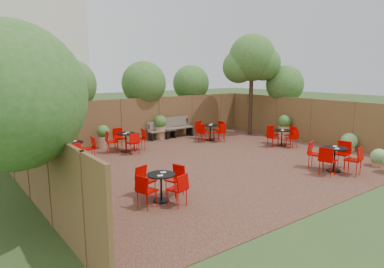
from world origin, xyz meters
TOP-DOWN VIEW (x-y plane):
  - ground at (0.00, 0.00)m, footprint 80.00×80.00m
  - courtyard_paving at (0.00, 0.00)m, footprint 12.00×10.00m
  - fence_back at (0.00, 5.00)m, footprint 12.00×0.08m
  - fence_left at (-6.00, 0.00)m, footprint 0.08×10.00m
  - fence_right at (6.00, 0.00)m, footprint 0.08×10.00m
  - neighbour_building at (-4.50, 8.00)m, footprint 5.00×4.00m
  - overhang_foliage at (-3.38, 1.98)m, footprint 15.58×10.63m
  - courtyard_tree at (5.10, 2.89)m, footprint 2.56×2.46m
  - park_bench_left at (0.85, 4.62)m, footprint 1.40×0.49m
  - park_bench_right at (1.74, 4.63)m, footprint 1.62×0.58m
  - bistro_tables at (-0.07, 0.60)m, footprint 9.78×8.22m
  - planters at (-0.17, 3.66)m, footprint 11.92×4.15m
  - low_shrubs at (4.60, -3.51)m, footprint 2.64×3.23m

SIDE VIEW (x-z plane):
  - ground at x=0.00m, z-range 0.00..0.00m
  - courtyard_paving at x=0.00m, z-range 0.00..0.02m
  - low_shrubs at x=4.60m, z-range -0.01..0.71m
  - bistro_tables at x=-0.07m, z-range 0.00..0.91m
  - park_bench_left at x=0.85m, z-range 0.03..0.89m
  - park_bench_right at x=1.74m, z-range 0.03..1.02m
  - planters at x=-0.17m, z-range 0.05..1.19m
  - fence_back at x=0.00m, z-range 0.00..2.00m
  - fence_left at x=-6.00m, z-range 0.00..2.00m
  - fence_right at x=6.00m, z-range 0.00..2.00m
  - overhang_foliage at x=-3.38m, z-range 1.37..4.04m
  - courtyard_tree at x=5.10m, z-range 1.21..6.23m
  - neighbour_building at x=-4.50m, z-range 0.00..8.00m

